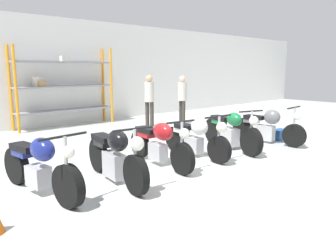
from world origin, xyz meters
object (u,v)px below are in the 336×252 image
Objects in this scene: motorcycle_black at (115,155)px; toolbox at (279,134)px; motorcycle_white at (196,137)px; person_near_rack at (149,96)px; motorcycle_blue at (39,166)px; motorcycle_red at (159,143)px; person_browsing at (182,96)px; shelving_rack at (63,86)px; motorcycle_green at (231,131)px; motorcycle_grey at (267,126)px.

toolbox is (5.22, -0.06, -0.33)m from motorcycle_black.
motorcycle_white is 4.13m from person_near_rack.
motorcycle_blue is at bearing -88.04° from motorcycle_white.
motorcycle_black is 5.23m from toolbox.
motorcycle_white is (1.02, -0.04, -0.02)m from motorcycle_red.
shelving_rack is at bearing -19.87° from person_browsing.
motorcycle_red is (2.36, -0.03, 0.00)m from motorcycle_blue.
person_browsing reaches higher than motorcycle_red.
person_near_rack is at bearing -171.02° from motorcycle_green.
person_near_rack reaches higher than toolbox.
motorcycle_green is at bearing 93.21° from motorcycle_red.
shelving_rack is 6.17m from motorcycle_black.
person_browsing is at bearing -33.26° from shelving_rack.
person_near_rack reaches higher than motorcycle_grey.
motorcycle_black reaches higher than toolbox.
motorcycle_blue is 3.39m from motorcycle_white.
shelving_rack is 5.68m from motorcycle_red.
motorcycle_blue is at bearing -74.78° from motorcycle_green.
shelving_rack is 1.95× the size of person_near_rack.
motorcycle_red reaches higher than toolbox.
motorcycle_red reaches higher than motorcycle_white.
toolbox is (1.33, -4.02, -0.87)m from person_near_rack.
motorcycle_red is at bearing 54.25° from person_browsing.
motorcycle_red is at bearing 175.37° from toolbox.
motorcycle_white is (2.22, 0.22, -0.03)m from motorcycle_black.
motorcycle_black is at bearing 67.65° from motorcycle_blue.
motorcycle_green is (1.63, -5.67, -0.93)m from shelving_rack.
motorcycle_blue is 1.00× the size of motorcycle_green.
shelving_rack reaches higher than toolbox.
motorcycle_green is at bearing 80.35° from motorcycle_blue.
shelving_rack reaches higher than motorcycle_blue.
motorcycle_blue is (-2.91, -5.55, -0.91)m from shelving_rack.
motorcycle_black reaches higher than motorcycle_grey.
motorcycle_black is 1.04× the size of motorcycle_white.
motorcycle_green is (2.18, -0.08, -0.03)m from motorcycle_red.
motorcycle_blue is 1.03× the size of motorcycle_red.
person_browsing is 3.80m from toolbox.
motorcycle_red is at bearing -95.59° from shelving_rack.
motorcycle_blue is at bearing 15.02° from person_near_rack.
motorcycle_green is at bearing -73.91° from shelving_rack.
motorcycle_red is at bearing -99.40° from motorcycle_grey.
motorcycle_white is at bearing -85.16° from shelving_rack.
person_browsing is 1.26m from person_near_rack.
shelving_rack is at bearing 120.47° from toolbox.
motorcycle_grey is at bearing 95.69° from motorcycle_green.
motorcycle_red is at bearing 109.12° from motorcycle_black.
person_browsing reaches higher than motorcycle_green.
motorcycle_black is at bearing 48.88° from person_browsing.
motorcycle_green is (4.54, -0.11, -0.02)m from motorcycle_blue.
motorcycle_grey is 1.19× the size of person_near_rack.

